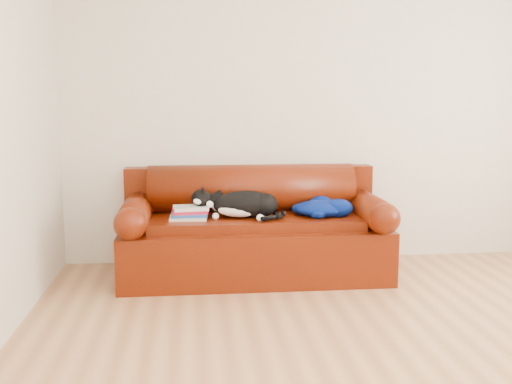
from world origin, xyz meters
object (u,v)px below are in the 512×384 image
Objects in this scene: book_stack at (189,213)px; cat at (244,205)px; sofa_base at (254,247)px; blanket at (321,208)px.

book_stack is 0.43m from cat.
book_stack reaches higher than sofa_base.
sofa_base is 0.38m from cat.
sofa_base is 0.61m from book_stack.
blanket is (0.62, 0.02, -0.04)m from cat.
sofa_base is at bearing 173.21° from blanket.
cat reaches higher than blanket.
blanket is (1.04, 0.04, 0.02)m from book_stack.
sofa_base is 7.25× the size of book_stack.
sofa_base is at bearing 59.44° from cat.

